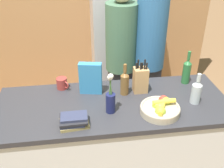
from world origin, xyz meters
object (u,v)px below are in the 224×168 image
object	(u,v)px
person_in_blue	(150,52)
bottle_oil	(187,71)
fruit_bowl	(160,108)
flower_vase	(111,98)
cereal_box	(91,78)
refrigerator	(123,37)
bottle_wine	(125,83)
person_at_sink	(121,56)
book_stack	(73,120)
bottle_vinegar	(196,91)
coffee_mug	(62,83)
knife_block	(140,80)

from	to	relation	value
person_in_blue	bottle_oil	bearing A→B (deg)	-73.38
fruit_bowl	flower_vase	size ratio (longest dim) A/B	0.90
flower_vase	fruit_bowl	bearing A→B (deg)	-9.74
fruit_bowl	flower_vase	bearing A→B (deg)	170.26
bottle_oil	fruit_bowl	bearing A→B (deg)	-131.08
cereal_box	refrigerator	bearing A→B (deg)	67.60
bottle_wine	person_at_sink	xyz separation A→B (m)	(0.08, 0.63, -0.05)
fruit_bowl	cereal_box	size ratio (longest dim) A/B	1.10
flower_vase	book_stack	distance (m)	0.31
bottle_vinegar	person_at_sink	bearing A→B (deg)	118.12
flower_vase	book_stack	bearing A→B (deg)	-156.94
coffee_mug	person_in_blue	xyz separation A→B (m)	(0.87, 0.41, 0.06)
bottle_wine	bottle_vinegar	bearing A→B (deg)	-20.77
person_in_blue	coffee_mug	bearing A→B (deg)	-162.20
coffee_mug	cereal_box	bearing A→B (deg)	-22.67
bottle_vinegar	knife_block	bearing A→B (deg)	150.35
refrigerator	knife_block	bearing A→B (deg)	-93.27
knife_block	bottle_wine	world-z (taller)	knife_block
knife_block	bottle_vinegar	size ratio (longest dim) A/B	1.17
book_stack	coffee_mug	bearing A→B (deg)	100.12
bottle_oil	knife_block	bearing A→B (deg)	-168.75
cereal_box	book_stack	distance (m)	0.44
knife_block	flower_vase	size ratio (longest dim) A/B	0.91
cereal_box	person_in_blue	world-z (taller)	person_in_blue
flower_vase	cereal_box	distance (m)	0.31
flower_vase	person_in_blue	xyz separation A→B (m)	(0.50, 0.80, -0.01)
bottle_wine	person_in_blue	xyz separation A→B (m)	(0.36, 0.57, 0.00)
refrigerator	bottle_wine	size ratio (longest dim) A/B	6.89
cereal_box	flower_vase	bearing A→B (deg)	-66.52
refrigerator	flower_vase	size ratio (longest dim) A/B	5.72
bottle_wine	knife_block	bearing A→B (deg)	9.22
flower_vase	cereal_box	xyz separation A→B (m)	(-0.12, 0.29, 0.01)
cereal_box	bottle_vinegar	xyz separation A→B (m)	(0.79, -0.25, -0.03)
bottle_vinegar	book_stack	bearing A→B (deg)	-171.04
book_stack	bottle_vinegar	size ratio (longest dim) A/B	0.83
knife_block	cereal_box	world-z (taller)	knife_block
knife_block	bottle_oil	xyz separation A→B (m)	(0.43, 0.09, 0.01)
cereal_box	bottle_oil	distance (m)	0.84
knife_block	person_in_blue	world-z (taller)	person_in_blue
fruit_bowl	bottle_oil	bearing A→B (deg)	48.92
coffee_mug	bottle_vinegar	size ratio (longest dim) A/B	0.43
bottle_oil	bottle_vinegar	bearing A→B (deg)	-97.77
bottle_oil	bottle_wine	xyz separation A→B (m)	(-0.56, -0.11, -0.01)
flower_vase	bottle_oil	xyz separation A→B (m)	(0.71, 0.34, -0.01)
book_stack	bottle_wine	distance (m)	0.55
knife_block	bottle_vinegar	distance (m)	0.44
cereal_box	person_at_sink	world-z (taller)	person_at_sink
bottle_wine	person_in_blue	bearing A→B (deg)	57.66
fruit_bowl	coffee_mug	bearing A→B (deg)	148.23
book_stack	bottle_wine	bearing A→B (deg)	39.63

